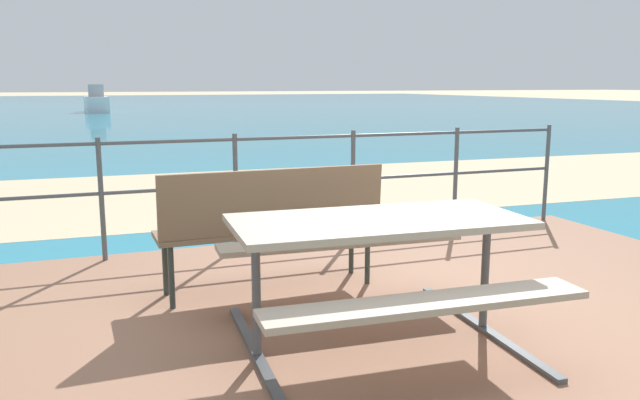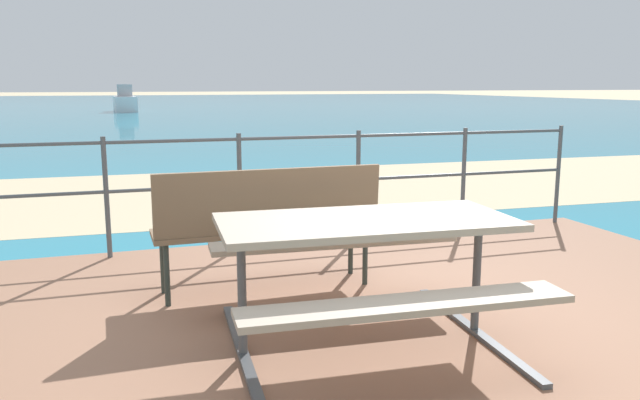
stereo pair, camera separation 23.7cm
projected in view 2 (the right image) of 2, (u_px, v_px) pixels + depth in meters
The scene contains 8 objects.
ground_plane at pixel (411, 344), 3.91m from camera, with size 240.00×240.00×0.00m, color beige.
patio_paving at pixel (411, 340), 3.90m from camera, with size 6.40×5.20×0.06m, color #996B51.
sea_water at pixel (140, 108), 41.33m from camera, with size 90.00×90.00×0.01m, color teal.
beach_strip at pixel (237, 192), 9.35m from camera, with size 54.00×4.56×0.01m, color beige.
picnic_table at pixel (366, 248), 3.65m from camera, with size 1.76×1.64×0.76m.
park_bench at pixel (268, 217), 4.60m from camera, with size 1.65×0.44×0.93m.
railing_fence at pixel (301, 174), 6.05m from camera, with size 5.94×0.04×1.07m.
boat_mid at pixel (125, 102), 35.65m from camera, with size 1.28×3.62×1.51m.
Camera 2 is at (-1.67, -3.33, 1.59)m, focal length 35.56 mm.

